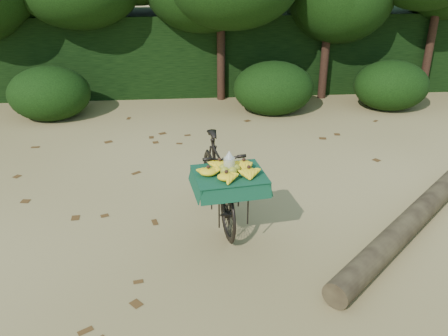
{
  "coord_description": "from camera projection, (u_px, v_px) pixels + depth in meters",
  "views": [
    {
      "loc": [
        -0.34,
        -5.09,
        3.14
      ],
      "look_at": [
        0.1,
        -0.09,
        0.79
      ],
      "focal_mm": 38.0,
      "sensor_mm": 36.0,
      "label": 1
    }
  ],
  "objects": [
    {
      "name": "ground",
      "position": [
        216.0,
        222.0,
        5.95
      ],
      "size": [
        80.0,
        80.0,
        0.0
      ],
      "primitive_type": "plane",
      "color": "tan",
      "rests_on": "ground"
    },
    {
      "name": "vendor_bicycle",
      "position": [
        218.0,
        179.0,
        5.82
      ],
      "size": [
        0.88,
        1.87,
        1.07
      ],
      "rotation": [
        0.0,
        0.0,
        0.14
      ],
      "color": "black",
      "rests_on": "ground"
    },
    {
      "name": "bush_clumps",
      "position": [
        225.0,
        92.0,
        9.68
      ],
      "size": [
        8.8,
        1.7,
        0.9
      ],
      "primitive_type": null,
      "color": "black",
      "rests_on": "ground"
    },
    {
      "name": "hedge_backdrop",
      "position": [
        197.0,
        51.0,
        11.25
      ],
      "size": [
        26.0,
        1.8,
        1.8
      ],
      "primitive_type": "cube",
      "color": "black",
      "rests_on": "ground"
    },
    {
      "name": "tree_row",
      "position": [
        166.0,
        6.0,
        10.01
      ],
      "size": [
        14.5,
        2.0,
        4.0
      ],
      "primitive_type": null,
      "color": "black",
      "rests_on": "ground"
    },
    {
      "name": "fallen_log",
      "position": [
        415.0,
        218.0,
        5.78
      ],
      "size": [
        3.01,
        2.86,
        0.28
      ],
      "primitive_type": "cylinder",
      "rotation": [
        1.57,
        0.0,
        -0.81
      ],
      "color": "brown",
      "rests_on": "ground"
    },
    {
      "name": "leaf_litter",
      "position": [
        212.0,
        197.0,
        6.53
      ],
      "size": [
        7.0,
        7.3,
        0.01
      ],
      "primitive_type": null,
      "color": "#4B2F14",
      "rests_on": "ground"
    }
  ]
}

